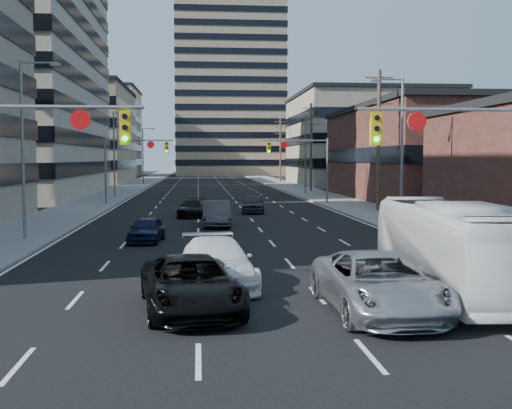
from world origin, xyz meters
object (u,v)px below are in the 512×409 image
object	(u,v)px
white_van	(217,263)
black_pickup	(191,285)
silver_suv	(379,284)
sedan_blue	(147,230)
transit_bus	(450,247)

from	to	relation	value
white_van	black_pickup	bearing A→B (deg)	-109.27
silver_suv	white_van	bearing A→B (deg)	134.45
black_pickup	white_van	world-z (taller)	white_van
white_van	silver_suv	xyz separation A→B (m)	(4.22, -4.09, 0.04)
black_pickup	sedan_blue	distance (m)	14.95
white_van	silver_suv	size ratio (longest dim) A/B	0.91
white_van	sedan_blue	size ratio (longest dim) A/B	1.42
silver_suv	sedan_blue	xyz separation A→B (m)	(-7.38, 15.44, -0.18)
black_pickup	silver_suv	distance (m)	5.06
sedan_blue	transit_bus	bearing A→B (deg)	-45.82
silver_suv	sedan_blue	size ratio (longest dim) A/B	1.56
white_van	silver_suv	world-z (taller)	silver_suv
black_pickup	transit_bus	xyz separation A→B (m)	(8.00, 1.89, 0.67)
white_van	sedan_blue	bearing A→B (deg)	99.53
silver_suv	transit_bus	world-z (taller)	transit_bus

